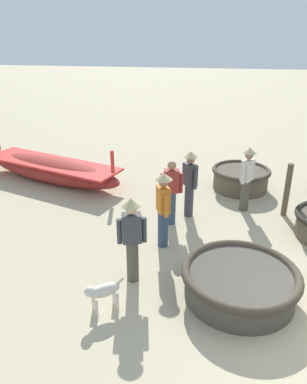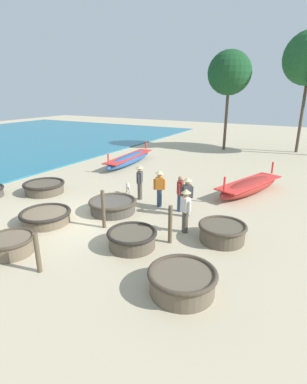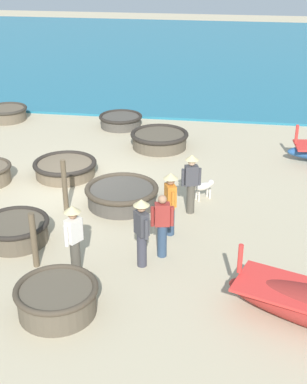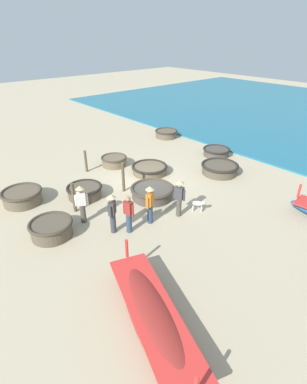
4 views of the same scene
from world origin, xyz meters
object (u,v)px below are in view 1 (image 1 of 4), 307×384
object	(u,v)px
coracle_front_right	(240,282)
fisherman_standing_left	(171,191)
fisherman_crouching	(163,205)
coracle_center	(241,178)
fisherman_hauling	(132,235)
mooring_post_mid_beach	(287,190)
long_boat_ochre_hull	(52,169)
fisherman_by_coracle	(190,180)
fisherman_standing_right	(247,175)
dog	(102,292)

from	to	relation	value
coracle_front_right	fisherman_standing_left	size ratio (longest dim) A/B	1.30
fisherman_crouching	coracle_center	bearing A→B (deg)	-27.96
fisherman_standing_left	fisherman_hauling	size ratio (longest dim) A/B	0.94
fisherman_crouching	mooring_post_mid_beach	bearing A→B (deg)	-56.04
coracle_front_right	long_boat_ochre_hull	size ratio (longest dim) A/B	0.42
fisherman_by_coracle	fisherman_crouching	bearing A→B (deg)	163.39
coracle_front_right	fisherman_standing_left	distance (m)	2.92
fisherman_by_coracle	long_boat_ochre_hull	bearing A→B (deg)	68.78
fisherman_by_coracle	mooring_post_mid_beach	size ratio (longest dim) A/B	1.24
long_boat_ochre_hull	fisherman_standing_left	bearing A→B (deg)	-118.86
coracle_front_right	fisherman_crouching	size ratio (longest dim) A/B	1.22
fisherman_crouching	fisherman_standing_right	xyz separation A→B (m)	(2.02, -1.83, 0.00)
long_boat_ochre_hull	fisherman_crouching	size ratio (longest dim) A/B	2.93
fisherman_standing_left	long_boat_ochre_hull	bearing A→B (deg)	61.14
fisherman_by_coracle	fisherman_standing_right	bearing A→B (deg)	-69.25
fisherman_standing_right	fisherman_by_coracle	bearing A→B (deg)	110.75
coracle_front_right	mooring_post_mid_beach	distance (m)	3.58
coracle_front_right	fisherman_crouching	bearing A→B (deg)	46.69
coracle_center	mooring_post_mid_beach	world-z (taller)	mooring_post_mid_beach
coracle_center	dog	world-z (taller)	coracle_center
coracle_center	fisherman_hauling	size ratio (longest dim) A/B	0.99
fisherman_hauling	dog	world-z (taller)	fisherman_hauling
fisherman_by_coracle	fisherman_hauling	bearing A→B (deg)	163.00
coracle_front_right	dog	bearing A→B (deg)	107.52
long_boat_ochre_hull	dog	bearing A→B (deg)	-149.84
fisherman_hauling	fisherman_standing_right	bearing A→B (deg)	-34.17
dog	long_boat_ochre_hull	bearing A→B (deg)	30.16
fisherman_hauling	fisherman_by_coracle	xyz separation A→B (m)	(2.75, -0.84, 0.00)
fisherman_by_coracle	dog	xyz separation A→B (m)	(-3.64, 1.16, -0.59)
fisherman_crouching	fisherman_hauling	xyz separation A→B (m)	(-1.25, 0.39, 0.00)
fisherman_crouching	fisherman_by_coracle	world-z (taller)	same
dog	mooring_post_mid_beach	world-z (taller)	mooring_post_mid_beach
fisherman_hauling	coracle_center	bearing A→B (deg)	-25.29
fisherman_by_coracle	mooring_post_mid_beach	xyz separation A→B (m)	(0.39, -2.36, -0.28)
coracle_front_right	fisherman_by_coracle	xyz separation A→B (m)	(2.94, 1.08, 0.65)
fisherman_standing_left	fisherman_crouching	xyz separation A→B (m)	(-1.02, 0.06, 0.12)
coracle_front_right	fisherman_standing_right	world-z (taller)	fisherman_standing_right
fisherman_crouching	fisherman_standing_right	distance (m)	2.72
coracle_front_right	dog	size ratio (longest dim) A/B	3.50
coracle_center	dog	size ratio (longest dim) A/B	2.85
long_boat_ochre_hull	dog	xyz separation A→B (m)	(-5.28, -3.07, -0.00)
coracle_front_right	coracle_center	xyz separation A→B (m)	(4.84, -0.28, 0.03)
coracle_front_right	long_boat_ochre_hull	distance (m)	7.01
long_boat_ochre_hull	mooring_post_mid_beach	size ratio (longest dim) A/B	3.62
long_boat_ochre_hull	mooring_post_mid_beach	bearing A→B (deg)	-100.75
long_boat_ochre_hull	fisherman_standing_right	size ratio (longest dim) A/B	2.93
fisherman_standing_right	fisherman_crouching	bearing A→B (deg)	137.85
fisherman_standing_right	mooring_post_mid_beach	world-z (taller)	fisherman_standing_right
dog	fisherman_hauling	bearing A→B (deg)	-19.64
dog	fisherman_crouching	bearing A→B (deg)	-18.37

